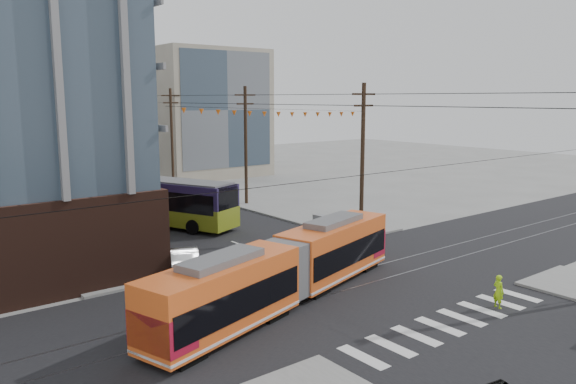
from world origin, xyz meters
TOP-DOWN VIEW (x-y plane):
  - ground at (0.00, 0.00)m, footprint 160.00×160.00m
  - bg_bldg_ne_near at (16.00, 48.00)m, footprint 14.00×14.00m
  - bg_bldg_ne_far at (18.00, 68.00)m, footprint 16.00×16.00m
  - utility_pole_far at (8.50, 56.00)m, footprint 0.30×0.30m
  - streetcar at (-4.36, 3.50)m, footprint 17.21×7.21m
  - city_bus at (-1.59, 23.35)m, footprint 7.93×13.43m
  - parked_car_silver at (-5.87, 11.14)m, footprint 3.22×4.68m
  - parked_car_white at (-5.11, 19.68)m, footprint 2.65×5.24m
  - parked_car_grey at (-5.59, 26.24)m, footprint 2.91×4.76m
  - pedestrian at (3.25, -3.31)m, footprint 0.49×0.66m
  - jersey_barrier at (8.30, 13.52)m, footprint 1.32×4.36m

SIDE VIEW (x-z plane):
  - ground at x=0.00m, z-range 0.00..0.00m
  - jersey_barrier at x=8.30m, z-range 0.00..0.86m
  - parked_car_grey at x=-5.59m, z-range 0.00..1.23m
  - parked_car_white at x=-5.11m, z-range 0.00..1.46m
  - parked_car_silver at x=-5.87m, z-range 0.00..1.46m
  - pedestrian at x=3.25m, z-range 0.00..1.63m
  - streetcar at x=-4.36m, z-range 0.00..3.32m
  - city_bus at x=-1.59m, z-range 0.00..3.79m
  - utility_pole_far at x=8.50m, z-range 0.00..11.00m
  - bg_bldg_ne_far at x=18.00m, z-range 0.00..14.00m
  - bg_bldg_ne_near at x=16.00m, z-range 0.00..16.00m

